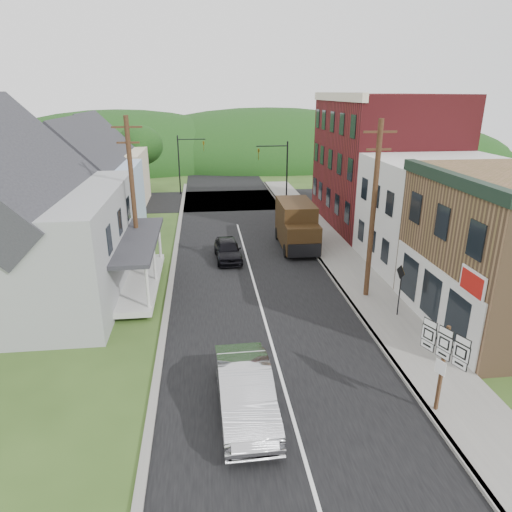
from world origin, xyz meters
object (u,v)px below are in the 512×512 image
object	(u,v)px
silver_sedan	(246,392)
warning_sign	(400,283)
delivery_van	(297,225)
dark_sedan	(228,250)
route_sign_cluster	(443,357)

from	to	relation	value
silver_sedan	warning_sign	distance (m)	9.86
silver_sedan	delivery_van	xyz separation A→B (m)	(5.12, 16.81, 0.74)
silver_sedan	dark_sedan	xyz separation A→B (m)	(0.29, 14.89, -0.16)
delivery_van	warning_sign	bearing A→B (deg)	-75.08
delivery_van	warning_sign	world-z (taller)	delivery_van
delivery_van	warning_sign	size ratio (longest dim) A/B	2.19
dark_sedan	delivery_van	bearing A→B (deg)	19.14
warning_sign	delivery_van	bearing A→B (deg)	96.48
dark_sedan	warning_sign	bearing A→B (deg)	-52.47
silver_sedan	dark_sedan	distance (m)	14.89
route_sign_cluster	silver_sedan	bearing A→B (deg)	151.21
delivery_van	route_sign_cluster	distance (m)	17.61
warning_sign	route_sign_cluster	bearing A→B (deg)	-110.03
dark_sedan	route_sign_cluster	xyz separation A→B (m)	(5.99, -15.64, 1.50)
dark_sedan	delivery_van	xyz separation A→B (m)	(4.83, 1.92, 0.89)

